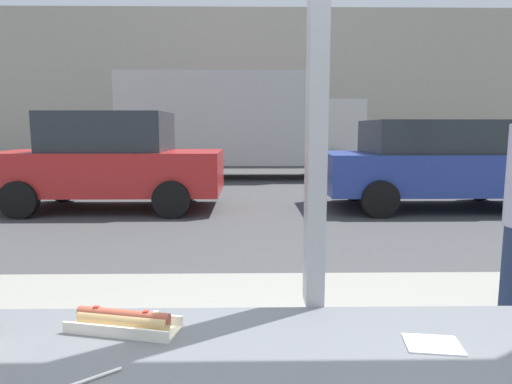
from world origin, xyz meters
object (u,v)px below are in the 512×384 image
Objects in this scene: box_truck at (235,123)px; parked_car_blue at (434,164)px; hotdog_tray_far at (124,321)px; parked_car_red at (110,161)px.

parked_car_blue is at bearing -54.31° from box_truck.
hotdog_tray_far is at bearing -89.54° from box_truck.
parked_car_red is at bearing -111.82° from box_truck.
parked_car_blue is (3.81, 7.32, -0.19)m from hotdog_tray_far.
parked_car_blue is 6.75m from box_truck.
parked_car_red is 0.96× the size of parked_car_blue.
box_truck reaches higher than parked_car_blue.
box_truck is (2.18, 5.44, 0.78)m from parked_car_red.
box_truck is (-3.91, 5.44, 0.84)m from parked_car_blue.
hotdog_tray_far is at bearing -117.49° from parked_car_blue.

